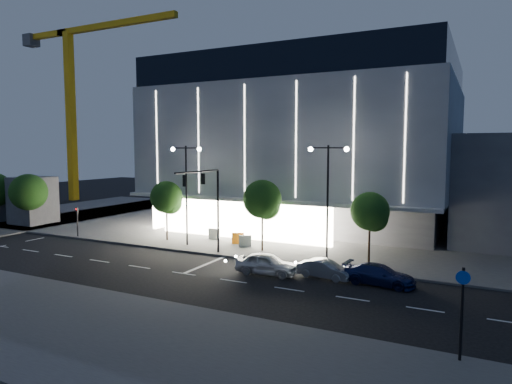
{
  "coord_description": "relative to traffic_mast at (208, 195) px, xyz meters",
  "views": [
    {
      "loc": [
        20.6,
        -27.16,
        8.72
      ],
      "look_at": [
        2.95,
        7.92,
        5.0
      ],
      "focal_mm": 32.0,
      "sensor_mm": 36.0,
      "label": 1
    }
  ],
  "objects": [
    {
      "name": "ground",
      "position": [
        -1.0,
        -3.34,
        -5.03
      ],
      "size": [
        160.0,
        160.0,
        0.0
      ],
      "primitive_type": "plane",
      "color": "black",
      "rests_on": "ground"
    },
    {
      "name": "sidewalk_museum",
      "position": [
        4.0,
        20.66,
        -4.95
      ],
      "size": [
        70.0,
        40.0,
        0.15
      ],
      "primitive_type": "cube",
      "color": "#474747",
      "rests_on": "ground"
    },
    {
      "name": "sidewalk_near",
      "position": [
        4.0,
        -15.34,
        -4.95
      ],
      "size": [
        70.0,
        10.0,
        0.15
      ],
      "primitive_type": "cube",
      "color": "#474747",
      "rests_on": "ground"
    },
    {
      "name": "sidewalk_west",
      "position": [
        -31.0,
        6.66,
        -4.95
      ],
      "size": [
        16.0,
        50.0,
        0.15
      ],
      "primitive_type": "cube",
      "color": "#474747",
      "rests_on": "ground"
    },
    {
      "name": "museum",
      "position": [
        1.98,
        18.97,
        4.25
      ],
      "size": [
        30.0,
        25.8,
        18.0
      ],
      "color": "#4C4C51",
      "rests_on": "ground"
    },
    {
      "name": "traffic_mast",
      "position": [
        0.0,
        0.0,
        0.0
      ],
      "size": [
        0.33,
        5.89,
        7.07
      ],
      "color": "black",
      "rests_on": "ground"
    },
    {
      "name": "street_lamp_west",
      "position": [
        -4.0,
        2.66,
        0.93
      ],
      "size": [
        3.16,
        0.36,
        9.0
      ],
      "color": "black",
      "rests_on": "ground"
    },
    {
      "name": "street_lamp_east",
      "position": [
        9.0,
        2.66,
        0.93
      ],
      "size": [
        3.16,
        0.36,
        9.0
      ],
      "color": "black",
      "rests_on": "ground"
    },
    {
      "name": "ped_signal_far",
      "position": [
        -16.0,
        1.16,
        -3.14
      ],
      "size": [
        0.22,
        0.24,
        3.0
      ],
      "color": "black",
      "rests_on": "ground"
    },
    {
      "name": "cycle_sign_pole",
      "position": [
        19.0,
        -10.85,
        -2.74
      ],
      "size": [
        0.56,
        0.13,
        4.0
      ],
      "color": "black",
      "rests_on": "ground"
    },
    {
      "name": "tower_crane",
      "position": [
        -41.92,
        24.66,
        15.48
      ],
      "size": [
        32.0,
        2.0,
        28.5
      ],
      "color": "gold",
      "rests_on": "ground"
    },
    {
      "name": "tree_left",
      "position": [
        -6.97,
        3.68,
        -0.99
      ],
      "size": [
        3.02,
        3.02,
        5.72
      ],
      "color": "black",
      "rests_on": "ground"
    },
    {
      "name": "tree_mid",
      "position": [
        3.03,
        3.68,
        -0.69
      ],
      "size": [
        3.25,
        3.25,
        6.15
      ],
      "color": "black",
      "rests_on": "ground"
    },
    {
      "name": "tree_right",
      "position": [
        12.03,
        3.68,
        -1.14
      ],
      "size": [
        2.91,
        2.91,
        5.51
      ],
      "color": "black",
      "rests_on": "ground"
    },
    {
      "name": "car_lead",
      "position": [
        6.28,
        -2.39,
        -4.28
      ],
      "size": [
        4.53,
        2.14,
        1.5
      ],
      "primitive_type": "imported",
      "rotation": [
        0.0,
        0.0,
        1.66
      ],
      "color": "#AEB1B6",
      "rests_on": "ground"
    },
    {
      "name": "car_second",
      "position": [
        10.22,
        -1.48,
        -4.4
      ],
      "size": [
        3.92,
        1.78,
        1.25
      ],
      "primitive_type": "imported",
      "rotation": [
        0.0,
        0.0,
        1.45
      ],
      "color": "#9FA1A6",
      "rests_on": "ground"
    },
    {
      "name": "car_third",
      "position": [
        13.81,
        -1.35,
        -4.37
      ],
      "size": [
        4.68,
        2.19,
        1.32
      ],
      "primitive_type": "imported",
      "rotation": [
        0.0,
        0.0,
        1.49
      ],
      "color": "#151E50",
      "rests_on": "ground"
    },
    {
      "name": "barrier_b",
      "position": [
        -3.22,
        5.97,
        -4.38
      ],
      "size": [
        1.11,
        0.31,
        1.0
      ],
      "primitive_type": "cube",
      "rotation": [
        0.0,
        0.0,
        0.06
      ],
      "color": "white",
      "rests_on": "sidewalk_museum"
    },
    {
      "name": "barrier_c",
      "position": [
        -0.15,
        5.11,
        -4.38
      ],
      "size": [
        1.1,
        0.69,
        1.0
      ],
      "primitive_type": "cube",
      "rotation": [
        0.0,
        0.0,
        0.44
      ],
      "color": "orange",
      "rests_on": "sidewalk_museum"
    },
    {
      "name": "barrier_d",
      "position": [
        1.0,
        4.34,
        -4.38
      ],
      "size": [
        1.11,
        0.67,
        1.0
      ],
      "primitive_type": "cube",
      "rotation": [
        0.0,
        0.0,
        0.42
      ],
      "color": "silver",
      "rests_on": "sidewalk_museum"
    }
  ]
}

